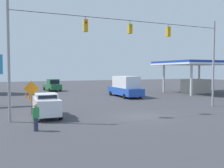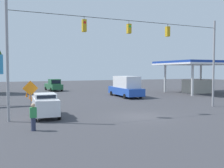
# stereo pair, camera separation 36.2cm
# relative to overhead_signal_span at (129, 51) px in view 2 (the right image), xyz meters

# --- Properties ---
(ground_plane) EXTENTS (140.00, 140.00, 0.00)m
(ground_plane) POSITION_rel_overhead_signal_span_xyz_m (-0.03, 1.92, -5.34)
(ground_plane) COLOR #3D3D42
(overhead_signal_span) EXTENTS (19.60, 0.38, 8.70)m
(overhead_signal_span) POSITION_rel_overhead_signal_span_xyz_m (0.00, 0.00, 0.00)
(overhead_signal_span) COLOR #939399
(overhead_signal_span) RESTS_ON ground_plane
(box_truck_blue_oncoming_far) EXTENTS (2.71, 7.40, 2.89)m
(box_truck_blue_oncoming_far) POSITION_rel_overhead_signal_span_xyz_m (-5.62, -11.81, -3.91)
(box_truck_blue_oncoming_far) COLOR #234CB2
(box_truck_blue_oncoming_far) RESTS_ON ground_plane
(pickup_truck_green_withflow_deep) EXTENTS (2.58, 5.72, 2.12)m
(pickup_truck_green_withflow_deep) POSITION_rel_overhead_signal_span_xyz_m (1.73, -26.43, -4.36)
(pickup_truck_green_withflow_deep) COLOR #236038
(pickup_truck_green_withflow_deep) RESTS_ON ground_plane
(sedan_white_parked_shoulder) EXTENTS (2.11, 4.45, 1.87)m
(sedan_white_parked_shoulder) POSITION_rel_overhead_signal_span_xyz_m (6.97, -0.87, -4.36)
(sedan_white_parked_shoulder) COLOR silver
(sedan_white_parked_shoulder) RESTS_ON ground_plane
(traffic_cone_nearest) EXTENTS (0.30, 0.30, 0.68)m
(traffic_cone_nearest) POSITION_rel_overhead_signal_span_xyz_m (7.04, -4.62, -5.00)
(traffic_cone_nearest) COLOR orange
(traffic_cone_nearest) RESTS_ON ground_plane
(traffic_cone_second) EXTENTS (0.30, 0.30, 0.68)m
(traffic_cone_second) POSITION_rel_overhead_signal_span_xyz_m (7.03, -7.15, -5.00)
(traffic_cone_second) COLOR orange
(traffic_cone_second) RESTS_ON ground_plane
(traffic_cone_third) EXTENTS (0.30, 0.30, 0.68)m
(traffic_cone_third) POSITION_rel_overhead_signal_span_xyz_m (6.98, -9.58, -5.00)
(traffic_cone_third) COLOR orange
(traffic_cone_third) RESTS_ON ground_plane
(traffic_cone_fourth) EXTENTS (0.30, 0.30, 0.68)m
(traffic_cone_fourth) POSITION_rel_overhead_signal_span_xyz_m (6.94, -12.06, -5.00)
(traffic_cone_fourth) COLOR orange
(traffic_cone_fourth) RESTS_ON ground_plane
(traffic_cone_fifth) EXTENTS (0.30, 0.30, 0.68)m
(traffic_cone_fifth) POSITION_rel_overhead_signal_span_xyz_m (6.91, -14.51, -5.00)
(traffic_cone_fifth) COLOR orange
(traffic_cone_fifth) RESTS_ON ground_plane
(traffic_cone_farthest) EXTENTS (0.30, 0.30, 0.68)m
(traffic_cone_farthest) POSITION_rel_overhead_signal_span_xyz_m (7.13, -17.20, -5.00)
(traffic_cone_farthest) COLOR orange
(traffic_cone_farthest) RESTS_ON ground_plane
(gas_station) EXTENTS (11.20, 9.69, 5.19)m
(gas_station) POSITION_rel_overhead_signal_span_xyz_m (-18.99, -12.58, -1.54)
(gas_station) COLOR navy
(gas_station) RESTS_ON ground_plane
(work_zone_sign) EXTENTS (1.27, 0.06, 2.84)m
(work_zone_sign) POSITION_rel_overhead_signal_span_xyz_m (7.92, -2.50, -3.35)
(work_zone_sign) COLOR slate
(work_zone_sign) RESTS_ON ground_plane
(pedestrian) EXTENTS (0.40, 0.28, 1.69)m
(pedestrian) POSITION_rel_overhead_signal_span_xyz_m (8.31, 3.50, -4.49)
(pedestrian) COLOR #2D334C
(pedestrian) RESTS_ON ground_plane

